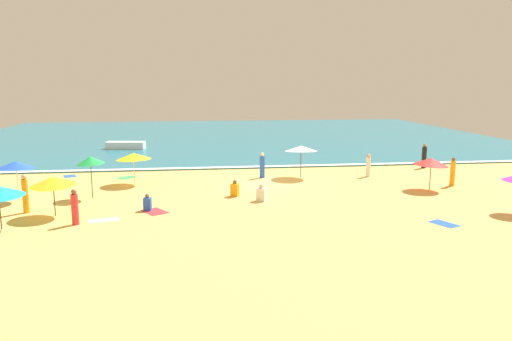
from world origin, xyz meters
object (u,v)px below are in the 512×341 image
object	(u,v)px
beach_umbrella_2	(53,181)
beachgoer_2	(25,194)
beachgoer_7	(368,165)
beach_umbrella_6	(431,162)
beachgoer_0	(424,156)
beach_umbrella_0	(16,165)
small_boat_0	(126,145)
beachgoer_6	(453,172)
beach_umbrella_1	(134,156)
beachgoer_5	(261,194)
beachgoer_8	(235,189)
beachgoer_4	(147,203)
beach_umbrella_7	(301,148)
beach_umbrella_5	(90,160)
beachgoer_3	(75,208)
beachgoer_9	(262,166)

from	to	relation	value
beach_umbrella_2	beachgoer_2	distance (m)	1.95
beach_umbrella_2	beachgoer_7	distance (m)	20.07
beach_umbrella_6	beachgoer_2	xyz separation A→B (m)	(-22.32, -2.44, -0.75)
beachgoer_0	beachgoer_2	xyz separation A→B (m)	(-25.42, -9.59, 0.08)
beach_umbrella_0	small_boat_0	distance (m)	20.43
beachgoer_6	beachgoer_7	world-z (taller)	beachgoer_6
beach_umbrella_1	beachgoer_5	size ratio (longest dim) A/B	3.11
beachgoer_2	beachgoer_8	world-z (taller)	beachgoer_2
beach_umbrella_2	beach_umbrella_6	world-z (taller)	beach_umbrella_2
beach_umbrella_1	beachgoer_4	xyz separation A→B (m)	(1.37, -6.68, -1.42)
beachgoer_8	small_boat_0	bearing A→B (deg)	112.88
beach_umbrella_7	small_boat_0	world-z (taller)	beach_umbrella_7
beach_umbrella_0	beach_umbrella_5	world-z (taller)	beach_umbrella_5
beach_umbrella_7	beachgoer_3	size ratio (longest dim) A/B	1.40
beach_umbrella_7	small_boat_0	size ratio (longest dim) A/B	0.62
beach_umbrella_0	beachgoer_4	size ratio (longest dim) A/B	2.98
beach_umbrella_6	beachgoer_8	world-z (taller)	beach_umbrella_6
beach_umbrella_0	beachgoer_9	world-z (taller)	beach_umbrella_0
beach_umbrella_2	beach_umbrella_6	xyz separation A→B (m)	(20.74, 3.28, -0.03)
beach_umbrella_7	beachgoer_8	distance (m)	7.15
beachgoer_4	beachgoer_2	bearing A→B (deg)	176.48
beachgoer_0	beachgoer_8	size ratio (longest dim) A/B	1.96
beachgoer_4	beachgoer_6	world-z (taller)	beachgoer_6
beachgoer_0	beach_umbrella_7	bearing A→B (deg)	-166.44
beach_umbrella_5	beachgoer_7	distance (m)	17.97
beach_umbrella_6	beachgoer_6	size ratio (longest dim) A/B	1.54
beachgoer_0	beachgoer_5	bearing A→B (deg)	-147.36
beach_umbrella_5	beachgoer_2	distance (m)	4.02
beach_umbrella_5	beachgoer_2	bearing A→B (deg)	-133.16
beach_umbrella_2	small_boat_0	world-z (taller)	beach_umbrella_2
beach_umbrella_0	beachgoer_7	size ratio (longest dim) A/B	1.64
beachgoer_0	beachgoer_8	world-z (taller)	beachgoer_0
beachgoer_4	beachgoer_5	bearing A→B (deg)	12.10
beach_umbrella_7	beachgoer_8	world-z (taller)	beach_umbrella_7
beachgoer_5	beachgoer_6	world-z (taller)	beachgoer_6
beach_umbrella_0	beach_umbrella_2	bearing A→B (deg)	-50.71
beachgoer_3	beachgoer_9	bearing A→B (deg)	44.60
beachgoer_9	small_boat_0	world-z (taller)	beachgoer_9
beach_umbrella_2	beachgoer_0	world-z (taller)	beach_umbrella_2
beach_umbrella_1	beachgoer_0	xyz separation A→B (m)	(20.88, 3.28, -0.92)
beachgoer_3	beachgoer_9	size ratio (longest dim) A/B	0.96
beachgoer_2	beach_umbrella_0	bearing A→B (deg)	115.01
beachgoer_0	beachgoer_9	distance (m)	12.76
beachgoer_0	beach_umbrella_1	bearing A→B (deg)	-171.08
beach_umbrella_6	beach_umbrella_7	xyz separation A→B (m)	(-6.87, 4.75, 0.27)
beach_umbrella_0	beachgoer_8	world-z (taller)	beach_umbrella_0
beachgoer_7	beachgoer_8	distance (m)	10.61
beach_umbrella_5	small_boat_0	size ratio (longest dim) A/B	0.65
beach_umbrella_2	beachgoer_3	world-z (taller)	beach_umbrella_2
beach_umbrella_1	beachgoer_6	size ratio (longest dim) A/B	1.65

